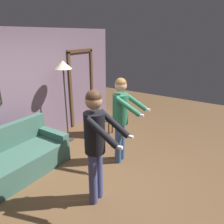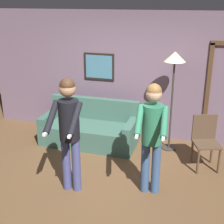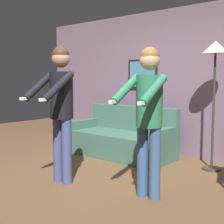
{
  "view_description": "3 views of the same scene",
  "coord_description": "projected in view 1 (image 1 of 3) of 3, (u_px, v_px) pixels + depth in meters",
  "views": [
    {
      "loc": [
        -2.55,
        -1.94,
        2.48
      ],
      "look_at": [
        0.35,
        -0.03,
        1.22
      ],
      "focal_mm": 35.0,
      "sensor_mm": 36.0,
      "label": 1
    },
    {
      "loc": [
        1.45,
        -4.02,
        2.82
      ],
      "look_at": [
        0.23,
        0.02,
        1.26
      ],
      "focal_mm": 50.0,
      "sensor_mm": 36.0,
      "label": 2
    },
    {
      "loc": [
        2.76,
        -2.84,
        1.36
      ],
      "look_at": [
        0.33,
        0.01,
        0.97
      ],
      "focal_mm": 50.0,
      "sensor_mm": 36.0,
      "label": 3
    }
  ],
  "objects": [
    {
      "name": "dining_chair_distant",
      "position": [
        100.0,
        115.0,
        5.5
      ],
      "size": [
        0.54,
        0.54,
        0.93
      ],
      "color": "#4C3828",
      "rests_on": "ground_plane"
    },
    {
      "name": "torchiere_lamp",
      "position": [
        63.0,
        73.0,
        4.86
      ],
      "size": [
        0.39,
        0.39,
        1.92
      ],
      "color": "#332D28",
      "rests_on": "ground_plane"
    },
    {
      "name": "back_wall_assembly",
      "position": [
        17.0,
        94.0,
        4.53
      ],
      "size": [
        6.4,
        0.1,
        2.6
      ],
      "color": "#6A5566",
      "rests_on": "ground_plane"
    },
    {
      "name": "ground_plane",
      "position": [
        100.0,
        182.0,
        3.85
      ],
      "size": [
        12.0,
        12.0,
        0.0
      ],
      "primitive_type": "plane",
      "color": "brown"
    },
    {
      "name": "couch",
      "position": [
        14.0,
        161.0,
        3.98
      ],
      "size": [
        1.9,
        0.86,
        0.87
      ],
      "color": "#385C4F",
      "rests_on": "ground_plane"
    },
    {
      "name": "person_standing_left",
      "position": [
        96.0,
        138.0,
        3.09
      ],
      "size": [
        0.47,
        0.68,
        1.78
      ],
      "color": "#3D4375",
      "rests_on": "ground_plane"
    },
    {
      "name": "person_standing_right",
      "position": [
        121.0,
        113.0,
        4.17
      ],
      "size": [
        0.48,
        0.69,
        1.72
      ],
      "color": "#344F77",
      "rests_on": "ground_plane"
    }
  ]
}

